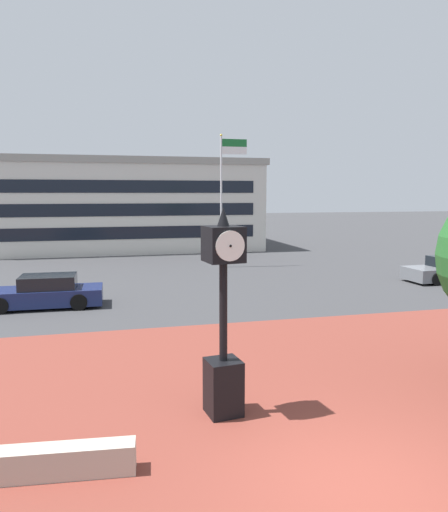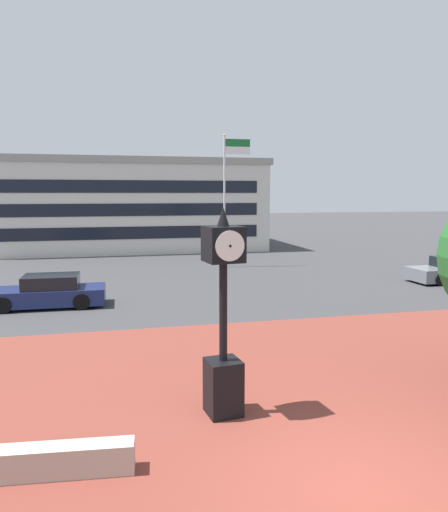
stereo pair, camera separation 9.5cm
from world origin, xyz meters
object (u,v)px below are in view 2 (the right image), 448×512
object	(u,v)px
civic_building	(127,204)
flagpole_primary	(227,189)
street_clock	(223,325)
car_street_near	(47,293)

from	to	relation	value
civic_building	flagpole_primary	bearing A→B (deg)	-66.14
flagpole_primary	civic_building	world-z (taller)	flagpole_primary
street_clock	car_street_near	world-z (taller)	street_clock
street_clock	car_street_near	xyz separation A→B (m)	(-4.67, 10.84, -1.31)
car_street_near	flagpole_primary	xyz separation A→B (m)	(9.48, 8.61, 4.18)
car_street_near	civic_building	size ratio (longest dim) A/B	0.21
car_street_near	civic_building	xyz separation A→B (m)	(3.93, 21.15, 3.01)
car_street_near	street_clock	bearing A→B (deg)	-155.65
car_street_near	civic_building	world-z (taller)	civic_building
flagpole_primary	civic_building	distance (m)	13.75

